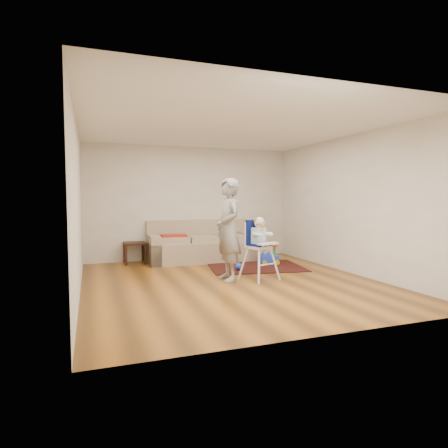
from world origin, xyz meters
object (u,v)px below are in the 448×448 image
object	(u,v)px
side_table	(135,253)
ride_on_toy	(269,255)
toy_ball	(239,266)
adult	(228,230)
high_chair	(259,249)
sofa	(201,241)

from	to	relation	value
side_table	ride_on_toy	world-z (taller)	side_table
side_table	toy_ball	world-z (taller)	side_table
ride_on_toy	toy_ball	size ratio (longest dim) A/B	2.87
adult	ride_on_toy	bearing A→B (deg)	127.52
ride_on_toy	toy_ball	world-z (taller)	ride_on_toy
high_chair	toy_ball	bearing A→B (deg)	73.39
sofa	toy_ball	bearing A→B (deg)	-73.33
toy_ball	side_table	bearing A→B (deg)	139.90
sofa	ride_on_toy	xyz separation A→B (m)	(1.27, -0.98, -0.25)
toy_ball	adult	bearing A→B (deg)	-124.31
high_chair	adult	xyz separation A→B (m)	(-0.54, 0.15, 0.36)
sofa	side_table	size ratio (longest dim) A/B	5.18
ride_on_toy	high_chair	xyz separation A→B (m)	(-0.85, -1.30, 0.33)
sofa	ride_on_toy	size ratio (longest dim) A/B	5.92
side_table	high_chair	size ratio (longest dim) A/B	0.42
side_table	sofa	bearing A→B (deg)	-7.57
high_chair	sofa	bearing A→B (deg)	81.37
ride_on_toy	toy_ball	xyz separation A→B (m)	(-0.88, -0.41, -0.14)
sofa	toy_ball	size ratio (longest dim) A/B	17.00
toy_ball	high_chair	bearing A→B (deg)	-87.47
sofa	ride_on_toy	bearing A→B (deg)	-36.49
sofa	high_chair	size ratio (longest dim) A/B	2.16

